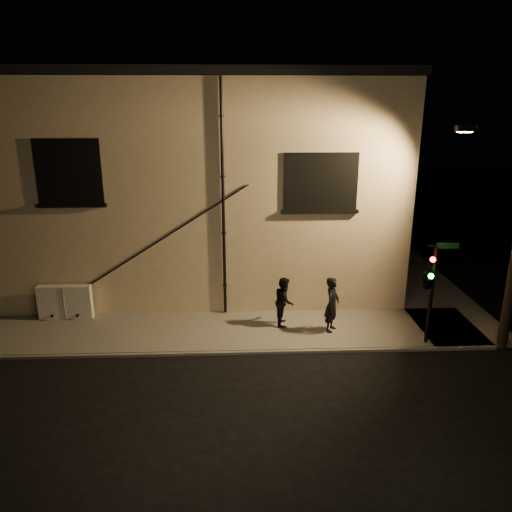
{
  "coord_description": "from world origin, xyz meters",
  "views": [
    {
      "loc": [
        -1.39,
        -14.21,
        7.79
      ],
      "look_at": [
        -0.7,
        1.8,
        2.68
      ],
      "focal_mm": 35.0,
      "sensor_mm": 36.0,
      "label": 1
    }
  ],
  "objects_px": {
    "utility_cabinet": "(65,302)",
    "pedestrian_b": "(284,301)",
    "traffic_signal": "(428,278)",
    "pedestrian_a": "(332,304)"
  },
  "relations": [
    {
      "from": "utility_cabinet",
      "to": "pedestrian_a",
      "type": "distance_m",
      "value": 9.54
    },
    {
      "from": "traffic_signal",
      "to": "pedestrian_a",
      "type": "bearing_deg",
      "value": 158.07
    },
    {
      "from": "utility_cabinet",
      "to": "pedestrian_b",
      "type": "relative_size",
      "value": 1.1
    },
    {
      "from": "utility_cabinet",
      "to": "pedestrian_b",
      "type": "xyz_separation_m",
      "value": [
        7.86,
        -0.83,
        0.24
      ]
    },
    {
      "from": "pedestrian_b",
      "to": "traffic_signal",
      "type": "height_order",
      "value": "traffic_signal"
    },
    {
      "from": "pedestrian_a",
      "to": "pedestrian_b",
      "type": "distance_m",
      "value": 1.68
    },
    {
      "from": "pedestrian_b",
      "to": "traffic_signal",
      "type": "relative_size",
      "value": 0.51
    },
    {
      "from": "pedestrian_a",
      "to": "traffic_signal",
      "type": "bearing_deg",
      "value": -83.59
    },
    {
      "from": "pedestrian_a",
      "to": "traffic_signal",
      "type": "distance_m",
      "value": 3.25
    },
    {
      "from": "pedestrian_b",
      "to": "traffic_signal",
      "type": "xyz_separation_m",
      "value": [
        4.33,
        -1.69,
        1.41
      ]
    }
  ]
}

